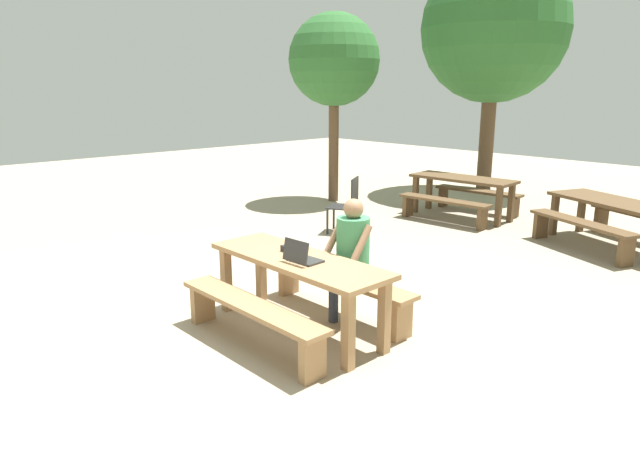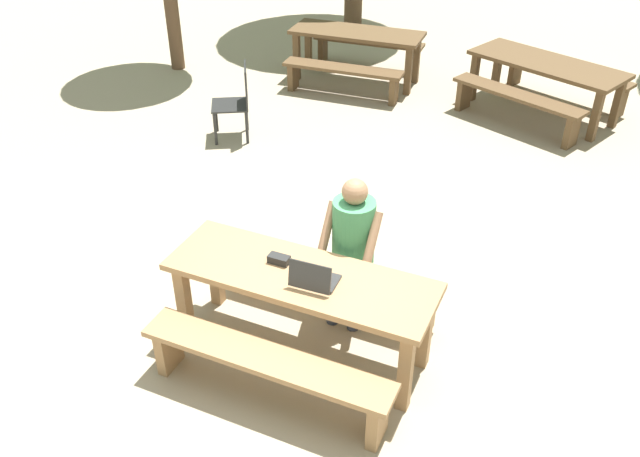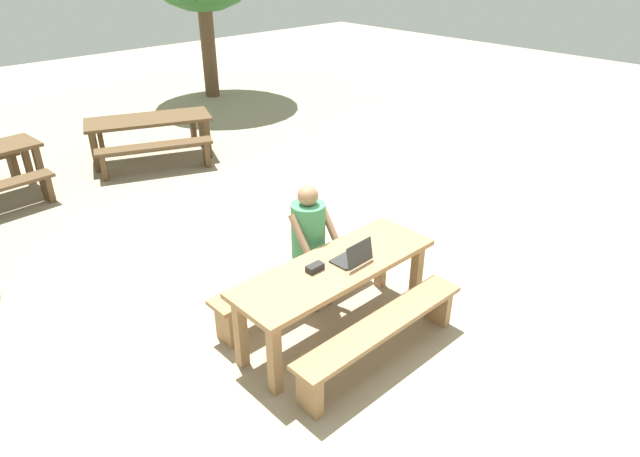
% 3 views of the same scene
% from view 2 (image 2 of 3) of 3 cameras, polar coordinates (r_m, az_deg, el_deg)
% --- Properties ---
extents(ground_plane, '(30.00, 30.00, 0.00)m').
position_cam_2_polar(ground_plane, '(5.36, -1.52, -10.14)').
color(ground_plane, tan).
extents(picnic_table_front, '(2.00, 0.66, 0.74)m').
position_cam_2_polar(picnic_table_front, '(4.95, -1.63, -4.92)').
color(picnic_table_front, '#9E754C').
rests_on(picnic_table_front, ground).
extents(bench_near, '(1.86, 0.30, 0.43)m').
position_cam_2_polar(bench_near, '(4.77, -4.58, -11.59)').
color(bench_near, '#9E754C').
rests_on(bench_near, ground).
extents(bench_far, '(1.86, 0.30, 0.43)m').
position_cam_2_polar(bench_far, '(5.54, 0.96, -3.94)').
color(bench_far, '#9E754C').
rests_on(bench_far, ground).
extents(laptop, '(0.32, 0.27, 0.23)m').
position_cam_2_polar(laptop, '(4.74, -0.53, -4.24)').
color(laptop, '#2D2D2D').
rests_on(laptop, picnic_table_front).
extents(small_pouch, '(0.16, 0.08, 0.06)m').
position_cam_2_polar(small_pouch, '(4.97, -3.49, -2.62)').
color(small_pouch, black).
rests_on(small_pouch, picnic_table_front).
extents(person_seated, '(0.44, 0.42, 1.27)m').
position_cam_2_polar(person_seated, '(5.21, 2.71, -1.05)').
color(person_seated, '#333847').
rests_on(person_seated, ground).
extents(plastic_chair, '(0.60, 0.60, 0.91)m').
position_cam_2_polar(plastic_chair, '(8.33, -7.06, 10.70)').
color(plastic_chair, '#262626').
rests_on(plastic_chair, ground).
extents(picnic_table_mid, '(2.11, 1.44, 0.70)m').
position_cam_2_polar(picnic_table_mid, '(9.37, 18.63, 12.64)').
color(picnic_table_mid, brown).
rests_on(picnic_table_mid, ground).
extents(bench_mid_south, '(1.76, 0.94, 0.45)m').
position_cam_2_polar(bench_mid_south, '(8.95, 16.30, 10.25)').
color(bench_mid_south, brown).
rests_on(bench_mid_south, ground).
extents(bench_mid_north, '(1.76, 0.94, 0.45)m').
position_cam_2_polar(bench_mid_north, '(9.99, 20.18, 11.99)').
color(bench_mid_north, brown).
rests_on(bench_mid_north, ground).
extents(picnic_table_rear, '(1.91, 0.80, 0.74)m').
position_cam_2_polar(picnic_table_rear, '(10.00, 3.13, 15.68)').
color(picnic_table_rear, brown).
rests_on(picnic_table_rear, ground).
extents(bench_rear_south, '(1.70, 0.41, 0.42)m').
position_cam_2_polar(bench_rear_south, '(9.54, 1.92, 12.92)').
color(bench_rear_south, brown).
rests_on(bench_rear_south, ground).
extents(bench_rear_north, '(1.70, 0.41, 0.42)m').
position_cam_2_polar(bench_rear_north, '(10.65, 4.12, 15.11)').
color(bench_rear_north, brown).
rests_on(bench_rear_north, ground).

